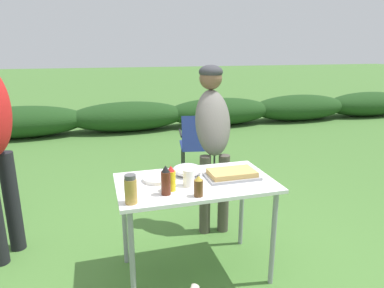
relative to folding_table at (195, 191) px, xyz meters
The scene contains 13 objects.
ground_plane 0.66m from the folding_table, ahead, with size 60.00×60.00×0.00m, color #477533.
shrub_hedge 4.87m from the folding_table, 90.00° to the left, with size 14.40×0.90×0.60m.
folding_table is the anchor object (origin of this frame).
food_tray 0.29m from the folding_table, ahead, with size 0.38×0.23×0.06m.
plate_stack 0.28m from the folding_table, 160.91° to the left, with size 0.22×0.22×0.03m, color white.
mixing_bowl 0.18m from the folding_table, 97.94° to the left, with size 0.22×0.22×0.08m, color silver.
paper_cup_stack 0.16m from the folding_table, 136.61° to the right, with size 0.08×0.08×0.12m, color white.
mustard_bottle 0.28m from the folding_table, 151.06° to the right, with size 0.06×0.06×0.17m.
beer_bottle 0.29m from the folding_table, 102.14° to the right, with size 0.06×0.06×0.14m.
bbq_sauce_bottle 0.34m from the folding_table, 146.26° to the right, with size 0.06×0.06×0.20m.
spice_jar 0.55m from the folding_table, 153.86° to the right, with size 0.08×0.08×0.18m.
standing_person_in_dark_puffer 0.79m from the folding_table, 61.43° to the left, with size 0.36×0.47×1.51m.
camp_chair_near_hedge 2.09m from the folding_table, 72.32° to the left, with size 0.57×0.67×0.83m.
Camera 1 is at (-0.64, -2.16, 1.64)m, focal length 32.00 mm.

